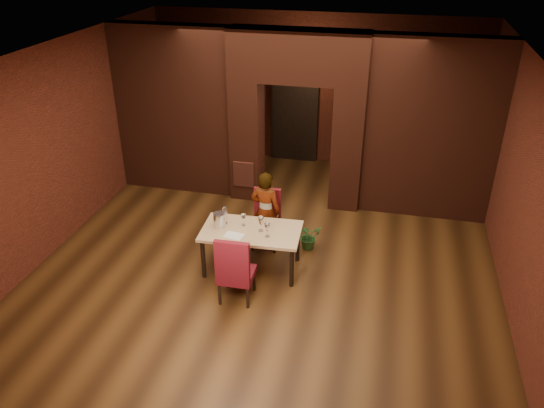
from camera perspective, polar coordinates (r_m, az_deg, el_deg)
The scene contains 25 objects.
floor at distance 8.68m, azimuth -0.02°, elevation -5.35°, with size 8.00×8.00×0.00m, color #4C2D13.
ceiling at distance 7.41m, azimuth -0.03°, elevation 15.76°, with size 7.00×8.00×0.04m, color silver.
wall_back at distance 11.62m, azimuth 4.58°, elevation 12.11°, with size 7.00×0.04×3.20m, color maroon.
wall_front at distance 4.71m, azimuth -11.62°, elevation -15.18°, with size 7.00×0.04×3.20m, color maroon.
wall_left at distance 9.29m, azimuth -21.66°, elevation 6.04°, with size 0.04×8.00×3.20m, color maroon.
wall_right at distance 7.95m, azimuth 25.36°, elevation 1.63°, with size 0.04×8.00×3.20m, color maroon.
pillar_left at distance 10.09m, azimuth -2.71°, elevation 6.97°, with size 0.55×0.55×2.30m, color maroon.
pillar_right at distance 9.78m, azimuth 8.14°, elevation 5.99°, with size 0.55×0.55×2.30m, color maroon.
lintel at distance 9.42m, azimuth 2.85°, elevation 15.60°, with size 2.45×0.55×0.90m, color maroon.
wing_wall_left at distance 10.40m, azimuth -10.39°, elevation 9.82°, with size 2.27×0.35×3.20m, color maroon.
wing_wall_right at distance 9.62m, azimuth 16.78°, elevation 7.56°, with size 2.27×0.35×3.20m, color maroon.
vent_panel at distance 10.07m, azimuth -3.08°, elevation 3.19°, with size 0.40×0.03×0.50m, color #AA4A31.
rear_door at distance 11.79m, azimuth 2.49°, elevation 9.61°, with size 0.90×0.08×2.10m, color black.
rear_door_frame at distance 11.75m, azimuth 2.45°, elevation 9.55°, with size 1.02×0.04×2.22m, color black.
dining_table at distance 8.15m, azimuth -2.21°, elevation -4.90°, with size 1.49×0.84×0.70m, color tan.
chair_far at distance 8.63m, azimuth -0.70°, elevation -1.75°, with size 0.44×0.44×0.97m, color maroon.
chair_near at distance 7.46m, azimuth -3.85°, elevation -6.75°, with size 0.48×0.48×1.06m, color maroon.
person_seated at distance 8.48m, azimuth -0.71°, elevation -0.80°, with size 0.50×0.33×1.37m, color silver.
wine_glass_a at distance 8.04m, azimuth -3.10°, elevation -1.71°, with size 0.08×0.08×0.19m, color white, non-canonical shape.
wine_glass_b at distance 7.88m, azimuth -1.20°, elevation -2.16°, with size 0.09×0.09×0.23m, color white, non-canonical shape.
wine_glass_c at distance 7.74m, azimuth -0.51°, elevation -2.81°, with size 0.09×0.09×0.22m, color silver, non-canonical shape.
tasting_sheet at distance 7.84m, azimuth -4.15°, elevation -3.41°, with size 0.27×0.20×0.00m, color silver.
wine_bucket at distance 8.03m, azimuth -5.66°, elevation -1.73°, with size 0.19×0.19×0.23m, color silver.
water_bottle at distance 8.10m, azimuth -5.08°, elevation -1.15°, with size 0.07×0.07×0.29m, color white.
potted_plant at distance 8.74m, azimuth 3.98°, elevation -3.52°, with size 0.38×0.33×0.42m, color #2C5F25.
Camera 1 is at (1.65, -7.05, 4.78)m, focal length 35.00 mm.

